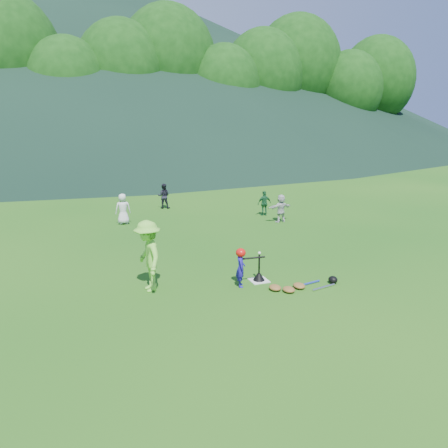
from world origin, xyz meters
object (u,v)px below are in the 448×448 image
at_px(fielder_c, 264,203).
at_px(adult_coach, 148,256).
at_px(fielder_d, 281,208).
at_px(equipment_pile, 299,286).
at_px(batter_child, 241,268).
at_px(home_plate, 259,280).
at_px(fielder_b, 164,196).
at_px(batting_tee, 259,276).
at_px(fielder_a, 123,209).

bearing_deg(fielder_c, adult_coach, 45.46).
bearing_deg(fielder_d, equipment_pile, 58.99).
bearing_deg(fielder_c, equipment_pile, 69.92).
bearing_deg(batter_child, fielder_d, -19.00).
height_order(home_plate, batter_child, batter_child).
distance_m(fielder_b, fielder_c, 4.62).
height_order(batter_child, adult_coach, adult_coach).
distance_m(fielder_c, batting_tee, 7.47).
height_order(adult_coach, fielder_c, adult_coach).
distance_m(home_plate, fielder_c, 7.48).
xyz_separation_m(fielder_a, fielder_d, (5.81, -1.86, -0.04)).
relative_size(home_plate, fielder_b, 0.40).
bearing_deg(fielder_c, fielder_b, -39.41).
xyz_separation_m(home_plate, fielder_c, (3.37, 6.65, 0.51)).
bearing_deg(equipment_pile, fielder_b, 95.13).
bearing_deg(home_plate, batter_child, -164.46).
height_order(fielder_a, batting_tee, fielder_a).
height_order(batter_child, fielder_a, fielder_a).
height_order(batter_child, fielder_c, fielder_c).
xyz_separation_m(fielder_b, equipment_pile, (0.93, -10.36, -0.49)).
xyz_separation_m(fielder_c, batting_tee, (-3.37, -6.65, -0.39)).
relative_size(batting_tee, equipment_pile, 0.38).
bearing_deg(fielder_c, fielder_d, 94.20).
relative_size(batter_child, batting_tee, 1.38).
distance_m(home_plate, fielder_a, 7.65).
distance_m(batter_child, batting_tee, 0.68).
height_order(fielder_a, fielder_c, fielder_a).
bearing_deg(batter_child, home_plate, -57.43).
bearing_deg(fielder_a, fielder_d, 166.09).
bearing_deg(batter_child, fielder_c, -13.01).
distance_m(adult_coach, fielder_a, 6.89).
bearing_deg(fielder_d, fielder_b, -55.42).
bearing_deg(batter_child, fielder_b, 14.96).
bearing_deg(fielder_d, fielder_a, -24.79).
bearing_deg(batter_child, equipment_pile, -99.58).
xyz_separation_m(fielder_a, equipment_pile, (3.05, -8.06, -0.53)).
xyz_separation_m(home_plate, equipment_pile, (0.71, -0.80, 0.06)).
distance_m(fielder_d, batting_tee, 6.43).
relative_size(adult_coach, fielder_b, 1.53).
height_order(home_plate, fielder_b, fielder_b).
bearing_deg(batting_tee, fielder_c, 63.17).
bearing_deg(fielder_b, batter_child, 107.94).
distance_m(fielder_b, batting_tee, 9.57).
height_order(fielder_a, fielder_b, fielder_a).
relative_size(fielder_a, batting_tee, 1.74).
relative_size(fielder_b, fielder_d, 1.02).
relative_size(fielder_d, equipment_pile, 0.61).
bearing_deg(fielder_d, home_plate, 50.28).
bearing_deg(fielder_a, batter_child, 107.29).
height_order(fielder_a, fielder_d, fielder_a).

